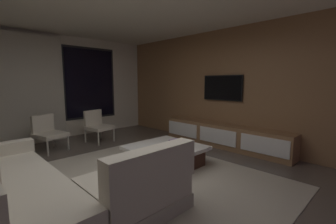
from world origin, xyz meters
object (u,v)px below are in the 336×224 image
Objects in this scene: mounted_tv at (222,88)px; media_console at (224,136)px; accent_chair_near_window at (97,124)px; accent_chair_by_curtain at (48,131)px; book_stack_on_coffee_table at (175,143)px; sectional_couch at (48,191)px; coffee_table at (166,156)px.

media_console is at bearing -132.37° from mounted_tv.
accent_chair_by_curtain is at bearing 178.91° from accent_chair_near_window.
media_console is at bearing -54.02° from accent_chair_near_window.
book_stack_on_coffee_table is 0.35× the size of accent_chair_near_window.
mounted_tv is (1.83, 0.23, 0.94)m from book_stack_on_coffee_table.
accent_chair_by_curtain is (-1.14, 0.02, 0.00)m from accent_chair_near_window.
mounted_tv is (0.18, 0.20, 1.10)m from media_console.
accent_chair_by_curtain is (-1.32, 2.57, 0.02)m from book_stack_on_coffee_table.
book_stack_on_coffee_table is 2.88m from accent_chair_by_curtain.
sectional_couch is 0.81× the size of media_console.
sectional_couch reaches higher than media_console.
mounted_tv is (2.01, -2.32, 0.92)m from accent_chair_near_window.
sectional_couch is at bearing -178.60° from media_console.
mounted_tv is at bearing 3.14° from coffee_table.
accent_chair_by_curtain is at bearing 139.47° from media_console.
accent_chair_by_curtain is at bearing 117.15° from book_stack_on_coffee_table.
accent_chair_near_window reaches higher than media_console.
media_console is at bearing -40.53° from accent_chair_by_curtain.
coffee_table is at bearing -63.97° from accent_chair_by_curtain.
accent_chair_near_window is at bearing 130.91° from mounted_tv.
sectional_couch is 3.21× the size of accent_chair_near_window.
book_stack_on_coffee_table is (2.11, 0.06, 0.12)m from sectional_couch.
book_stack_on_coffee_table is 0.27× the size of mounted_tv.
coffee_table is 2.27m from mounted_tv.
sectional_couch is 3.21× the size of accent_chair_by_curtain.
accent_chair_near_window is 0.77× the size of mounted_tv.
accent_chair_by_curtain reaches higher than media_console.
accent_chair_near_window is at bearing 93.94° from book_stack_on_coffee_table.
media_console reaches higher than book_stack_on_coffee_table.
accent_chair_by_curtain is 4.02m from mounted_tv.
accent_chair_near_window is at bearing -1.09° from accent_chair_by_curtain.
coffee_table is at bearing 135.12° from book_stack_on_coffee_table.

